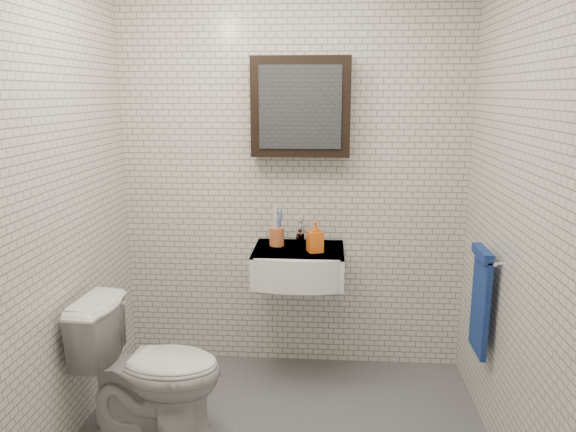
{
  "coord_description": "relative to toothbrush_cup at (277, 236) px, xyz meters",
  "views": [
    {
      "loc": [
        0.23,
        -2.53,
        1.79
      ],
      "look_at": [
        0.01,
        0.45,
        1.13
      ],
      "focal_mm": 35.0,
      "sensor_mm": 36.0,
      "label": 1
    }
  ],
  "objects": [
    {
      "name": "room_shell",
      "position": [
        0.09,
        -0.84,
        0.55
      ],
      "size": [
        2.22,
        2.02,
        2.51
      ],
      "color": "silver",
      "rests_on": "ground"
    },
    {
      "name": "washbasin",
      "position": [
        0.14,
        -0.11,
        -0.16
      ],
      "size": [
        0.55,
        0.5,
        0.2
      ],
      "color": "white",
      "rests_on": "room_shell"
    },
    {
      "name": "faucet",
      "position": [
        0.14,
        0.09,
        0.0
      ],
      "size": [
        0.06,
        0.2,
        0.15
      ],
      "color": "silver",
      "rests_on": "washbasin"
    },
    {
      "name": "mirror_cabinet",
      "position": [
        0.14,
        0.09,
        0.79
      ],
      "size": [
        0.6,
        0.15,
        0.6
      ],
      "color": "black",
      "rests_on": "room_shell"
    },
    {
      "name": "towel_rail",
      "position": [
        1.14,
        -0.49,
        -0.19
      ],
      "size": [
        0.09,
        0.3,
        0.58
      ],
      "color": "silver",
      "rests_on": "room_shell"
    },
    {
      "name": "toothbrush_cup",
      "position": [
        0.0,
        0.0,
        0.0
      ],
      "size": [
        0.12,
        0.12,
        0.25
      ],
      "rotation": [
        0.0,
        0.0,
        -0.41
      ],
      "color": "#C86032",
      "rests_on": "washbasin"
    },
    {
      "name": "soap_bottle",
      "position": [
        0.24,
        -0.13,
        0.03
      ],
      "size": [
        0.11,
        0.11,
        0.19
      ],
      "primitive_type": "imported",
      "rotation": [
        0.0,
        0.0,
        0.34
      ],
      "color": "orange",
      "rests_on": "washbasin"
    },
    {
      "name": "toilet",
      "position": [
        -0.59,
        -0.74,
        -0.54
      ],
      "size": [
        0.76,
        0.46,
        0.75
      ],
      "primitive_type": "imported",
      "rotation": [
        0.0,
        0.0,
        1.51
      ],
      "color": "white",
      "rests_on": "ground"
    }
  ]
}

